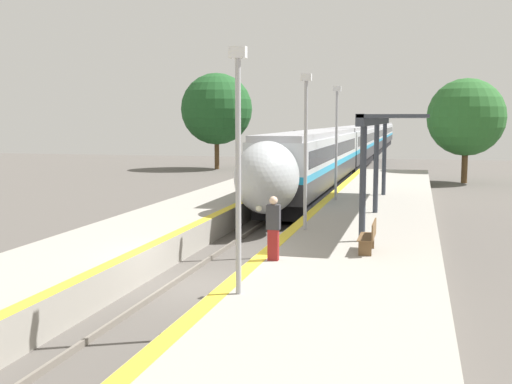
# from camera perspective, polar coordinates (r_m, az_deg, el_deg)

# --- Properties ---
(ground_plane) EXTENTS (120.00, 120.00, 0.00)m
(ground_plane) POSITION_cam_1_polar(r_m,az_deg,el_deg) (18.41, -5.07, -8.31)
(ground_plane) COLOR #56514C
(rail_left) EXTENTS (0.08, 90.00, 0.15)m
(rail_left) POSITION_cam_1_polar(r_m,az_deg,el_deg) (18.63, -7.19, -7.92)
(rail_left) COLOR slate
(rail_left) RESTS_ON ground_plane
(rail_right) EXTENTS (0.08, 90.00, 0.15)m
(rail_right) POSITION_cam_1_polar(r_m,az_deg,el_deg) (18.17, -2.91, -8.25)
(rail_right) COLOR slate
(rail_right) RESTS_ON ground_plane
(train) EXTENTS (2.73, 94.46, 3.99)m
(train) POSITION_cam_1_polar(r_m,az_deg,el_deg) (70.87, 9.44, 4.48)
(train) COLOR black
(train) RESTS_ON ground_plane
(platform_right) EXTENTS (5.03, 64.00, 0.95)m
(platform_right) POSITION_cam_1_polar(r_m,az_deg,el_deg) (17.40, 7.96, -7.63)
(platform_right) COLOR #9E998E
(platform_right) RESTS_ON ground_plane
(platform_left) EXTENTS (3.84, 64.00, 0.95)m
(platform_left) POSITION_cam_1_polar(r_m,az_deg,el_deg) (19.72, -14.86, -6.10)
(platform_left) COLOR #9E998E
(platform_left) RESTS_ON ground_plane
(platform_bench) EXTENTS (0.44, 1.42, 0.89)m
(platform_bench) POSITION_cam_1_polar(r_m,az_deg,el_deg) (18.48, 10.06, -3.87)
(platform_bench) COLOR brown
(platform_bench) RESTS_ON platform_right
(person_waiting) EXTENTS (0.36, 0.23, 1.73)m
(person_waiting) POSITION_cam_1_polar(r_m,az_deg,el_deg) (17.09, 1.55, -3.14)
(person_waiting) COLOR maroon
(person_waiting) RESTS_ON platform_right
(railway_signal) EXTENTS (0.28, 0.28, 3.90)m
(railway_signal) POSITION_cam_1_polar(r_m,az_deg,el_deg) (43.75, 3.51, 3.51)
(railway_signal) COLOR #59595E
(railway_signal) RESTS_ON ground_plane
(lamppost_near) EXTENTS (0.36, 0.20, 5.26)m
(lamppost_near) POSITION_cam_1_polar(r_m,az_deg,el_deg) (13.56, -1.60, 3.35)
(lamppost_near) COLOR #9E9EA3
(lamppost_near) RESTS_ON platform_right
(lamppost_mid) EXTENTS (0.36, 0.20, 5.26)m
(lamppost_mid) POSITION_cam_1_polar(r_m,az_deg,el_deg) (21.72, 4.44, 4.53)
(lamppost_mid) COLOR #9E9EA3
(lamppost_mid) RESTS_ON platform_right
(lamppost_far) EXTENTS (0.36, 0.20, 5.26)m
(lamppost_far) POSITION_cam_1_polar(r_m,az_deg,el_deg) (29.98, 7.17, 5.04)
(lamppost_far) COLOR #9E9EA3
(lamppost_far) RESTS_ON platform_right
(station_canopy) EXTENTS (2.02, 15.54, 3.91)m
(station_canopy) POSITION_cam_1_polar(r_m,az_deg,el_deg) (26.03, 11.97, 6.09)
(station_canopy) COLOR #333842
(station_canopy) RESTS_ON platform_right
(background_tree_left) EXTENTS (6.64, 6.64, 8.94)m
(background_tree_left) POSITION_cam_1_polar(r_m,az_deg,el_deg) (60.22, -3.53, 7.38)
(background_tree_left) COLOR brown
(background_tree_left) RESTS_ON ground_plane
(background_tree_right) EXTENTS (5.64, 5.64, 7.65)m
(background_tree_right) POSITION_cam_1_polar(r_m,az_deg,el_deg) (49.37, 18.19, 6.33)
(background_tree_right) COLOR brown
(background_tree_right) RESTS_ON ground_plane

